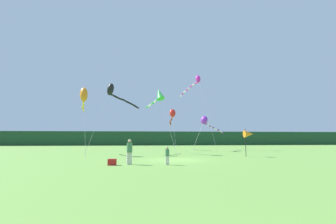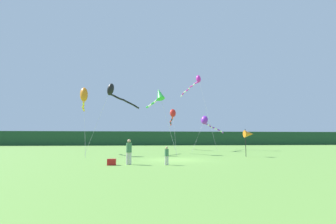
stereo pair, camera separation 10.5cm
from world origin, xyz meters
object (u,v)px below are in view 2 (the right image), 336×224
(banner_flag_pole, at_px, (249,134))
(kite_magenta, at_px, (196,82))
(person_adult, at_px, (129,150))
(kite_purple, at_px, (206,121))
(person_child, at_px, (167,155))
(cooler_box, at_px, (112,162))
(kite_black, at_px, (114,92))
(kite_green, at_px, (159,95))
(kite_red, at_px, (173,115))
(kite_orange, at_px, (84,96))

(banner_flag_pole, relative_size, kite_magenta, 0.22)
(person_adult, height_order, kite_purple, kite_purple)
(kite_purple, bearing_deg, person_child, -112.71)
(kite_purple, bearing_deg, kite_magenta, 94.64)
(cooler_box, bearing_deg, kite_black, 96.12)
(kite_green, distance_m, kite_red, 10.55)
(banner_flag_pole, xyz_separation_m, kite_red, (-5.54, 14.88, 3.23))
(cooler_box, bearing_deg, kite_orange, 112.23)
(person_adult, relative_size, kite_orange, 0.23)
(person_adult, relative_size, person_child, 1.39)
(banner_flag_pole, distance_m, kite_red, 16.20)
(cooler_box, height_order, kite_orange, kite_orange)
(kite_magenta, relative_size, kite_red, 1.44)
(kite_green, bearing_deg, kite_black, 179.09)
(person_adult, bearing_deg, kite_magenta, 66.58)
(kite_purple, height_order, kite_red, kite_red)
(person_adult, height_order, kite_magenta, kite_magenta)
(kite_purple, xyz_separation_m, kite_black, (-12.17, -6.04, 2.82))
(kite_purple, relative_size, kite_orange, 0.85)
(person_child, distance_m, kite_magenta, 25.55)
(banner_flag_pole, height_order, kite_orange, kite_orange)
(kite_green, distance_m, kite_orange, 8.15)
(kite_black, bearing_deg, kite_red, 51.61)
(kite_orange, height_order, kite_black, kite_black)
(banner_flag_pole, distance_m, kite_green, 10.67)
(kite_purple, distance_m, kite_red, 5.94)
(kite_purple, distance_m, kite_black, 13.87)
(person_child, bearing_deg, cooler_box, 175.71)
(kite_black, bearing_deg, kite_orange, -162.12)
(kite_orange, bearing_deg, kite_magenta, 38.53)
(cooler_box, relative_size, kite_magenta, 0.05)
(kite_red, bearing_deg, cooler_box, -107.47)
(kite_magenta, relative_size, kite_orange, 1.62)
(person_adult, distance_m, person_child, 2.56)
(kite_orange, relative_size, kite_black, 0.92)
(person_child, bearing_deg, banner_flag_pole, 37.70)
(kite_orange, relative_size, kite_red, 0.89)
(banner_flag_pole, bearing_deg, cooler_box, -152.30)
(cooler_box, height_order, kite_magenta, kite_magenta)
(person_child, relative_size, kite_black, 0.15)
(kite_orange, bearing_deg, person_adult, -62.20)
(person_child, relative_size, kite_red, 0.15)
(person_adult, xyz_separation_m, kite_red, (5.61, 21.06, 4.44))
(banner_flag_pole, relative_size, kite_orange, 0.36)
(person_adult, distance_m, kite_red, 22.24)
(kite_red, relative_size, kite_black, 1.04)
(person_child, height_order, kite_orange, kite_orange)
(kite_red, bearing_deg, kite_green, -105.77)
(person_adult, distance_m, banner_flag_pole, 12.81)
(banner_flag_pole, xyz_separation_m, kite_purple, (-1.29, 10.92, 1.96))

